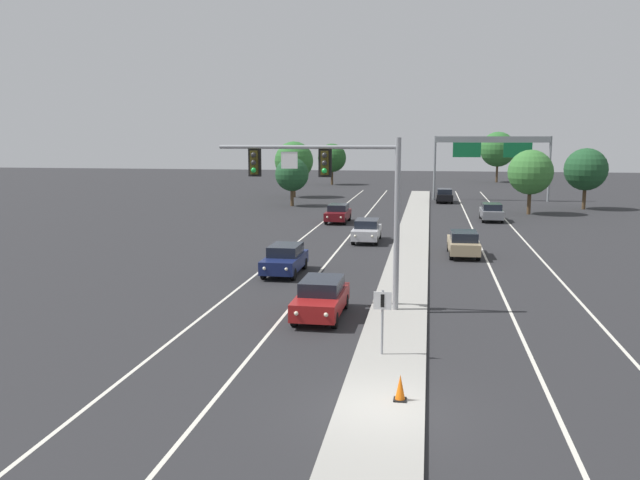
{
  "coord_description": "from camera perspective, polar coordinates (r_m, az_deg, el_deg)",
  "views": [
    {
      "loc": [
        1.17,
        -16.88,
        7.35
      ],
      "look_at": [
        -3.2,
        9.26,
        3.2
      ],
      "focal_mm": 36.87,
      "sensor_mm": 36.0,
      "label": 1
    }
  ],
  "objects": [
    {
      "name": "car_oncoming_silver",
      "position": [
        46.76,
        4.08,
        0.85
      ],
      "size": [
        1.84,
        4.48,
        1.58
      ],
      "color": "#B7B7BC",
      "rests_on": "ground"
    },
    {
      "name": "car_oncoming_navy",
      "position": [
        35.7,
        -3.07,
        -1.65
      ],
      "size": [
        1.83,
        4.47,
        1.58
      ],
      "color": "#141E4C",
      "rests_on": "ground"
    },
    {
      "name": "lane_stripe_oncoming_center",
      "position": [
        42.92,
        1.49,
        -0.95
      ],
      "size": [
        0.14,
        100.0,
        0.01
      ],
      "primitive_type": "cube",
      "color": "silver",
      "rests_on": "ground"
    },
    {
      "name": "car_receding_tan",
      "position": [
        41.93,
        12.34,
        -0.26
      ],
      "size": [
        1.9,
        4.5,
        1.58
      ],
      "color": "tan",
      "rests_on": "ground"
    },
    {
      "name": "car_receding_black",
      "position": [
        76.16,
        10.74,
        3.83
      ],
      "size": [
        1.86,
        4.49,
        1.58
      ],
      "color": "black",
      "rests_on": "ground"
    },
    {
      "name": "overhead_signal_mast",
      "position": [
        27.49,
        1.59,
        4.72
      ],
      "size": [
        7.69,
        0.44,
        7.2
      ],
      "color": "gray",
      "rests_on": "median_island"
    },
    {
      "name": "tree_far_right_a",
      "position": [
        72.8,
        22.08,
        5.69
      ],
      "size": [
        4.33,
        4.33,
        6.27
      ],
      "color": "#4C3823",
      "rests_on": "ground"
    },
    {
      "name": "tree_far_left_a",
      "position": [
        70.82,
        -2.45,
        5.71
      ],
      "size": [
        3.62,
        3.62,
        5.23
      ],
      "color": "#4C3823",
      "rests_on": "ground"
    },
    {
      "name": "lane_stripe_receding_center",
      "position": [
        42.67,
        14.09,
        -1.28
      ],
      "size": [
        0.14,
        100.0,
        0.01
      ],
      "primitive_type": "cube",
      "color": "silver",
      "rests_on": "ground"
    },
    {
      "name": "edge_stripe_right",
      "position": [
        43.07,
        18.47,
        -1.38
      ],
      "size": [
        0.14,
        100.0,
        0.01
      ],
      "primitive_type": "cube",
      "color": "silver",
      "rests_on": "ground"
    },
    {
      "name": "tree_far_left_b",
      "position": [
        102.97,
        1.05,
        7.14
      ],
      "size": [
        4.42,
        4.42,
        6.39
      ],
      "color": "#4C3823",
      "rests_on": "ground"
    },
    {
      "name": "edge_stripe_left",
      "position": [
        43.5,
        -2.82,
        -0.83
      ],
      "size": [
        0.14,
        100.0,
        0.01
      ],
      "primitive_type": "cube",
      "color": "silver",
      "rests_on": "ground"
    },
    {
      "name": "tree_far_right_c",
      "position": [
        66.19,
        17.8,
        5.62
      ],
      "size": [
        4.28,
        4.28,
        6.2
      ],
      "color": "#4C3823",
      "rests_on": "ground"
    },
    {
      "name": "traffic_cone_median_nose",
      "position": [
        18.71,
        6.98,
        -12.62
      ],
      "size": [
        0.36,
        0.36,
        0.74
      ],
      "color": "black",
      "rests_on": "median_island"
    },
    {
      "name": "tree_far_right_b",
      "position": [
        112.34,
        15.18,
        7.6
      ],
      "size": [
        5.71,
        5.71,
        8.26
      ],
      "color": "#4C3823",
      "rests_on": "ground"
    },
    {
      "name": "car_receding_grey",
      "position": [
        60.18,
        14.65,
        2.39
      ],
      "size": [
        1.82,
        4.47,
        1.58
      ],
      "color": "slate",
      "rests_on": "ground"
    },
    {
      "name": "ground_plane",
      "position": [
        18.45,
        5.24,
        -14.62
      ],
      "size": [
        260.0,
        260.0,
        0.0
      ],
      "primitive_type": "plane",
      "color": "#28282B"
    },
    {
      "name": "median_island",
      "position": [
        35.65,
        7.42,
        -2.95
      ],
      "size": [
        2.4,
        110.0,
        0.15
      ],
      "primitive_type": "cube",
      "color": "#9E9B93",
      "rests_on": "ground"
    },
    {
      "name": "highway_sign_gantry",
      "position": [
        79.25,
        14.71,
        7.76
      ],
      "size": [
        13.28,
        0.42,
        7.5
      ],
      "color": "gray",
      "rests_on": "ground"
    },
    {
      "name": "car_oncoming_red",
      "position": [
        27.17,
        0.11,
        -5.01
      ],
      "size": [
        1.85,
        4.48,
        1.58
      ],
      "color": "maroon",
      "rests_on": "ground"
    },
    {
      "name": "tree_far_left_c",
      "position": [
        81.23,
        -2.27,
        6.88
      ],
      "size": [
        4.74,
        4.74,
        6.86
      ],
      "color": "#4C3823",
      "rests_on": "ground"
    },
    {
      "name": "median_sign_post",
      "position": [
        22.05,
        5.44,
        -6.3
      ],
      "size": [
        0.6,
        0.1,
        2.2
      ],
      "color": "gray",
      "rests_on": "median_island"
    },
    {
      "name": "car_oncoming_darkred",
      "position": [
        57.22,
        1.58,
        2.35
      ],
      "size": [
        1.86,
        4.49,
        1.58
      ],
      "color": "#5B0F14",
      "rests_on": "ground"
    }
  ]
}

